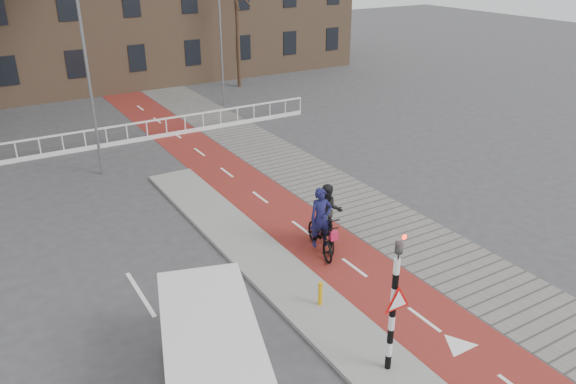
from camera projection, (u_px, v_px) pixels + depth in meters
ground at (355, 318)px, 14.74m from camera, size 120.00×120.00×0.00m
bike_lane at (237, 180)px, 23.27m from camera, size 2.50×60.00×0.01m
sidewalk at (295, 167)px, 24.59m from camera, size 3.00×60.00×0.01m
curb_island at (259, 256)px, 17.52m from camera, size 1.80×16.00×0.12m
traffic_signal at (394, 300)px, 12.07m from camera, size 0.80×0.80×3.68m
bollard at (320, 293)px, 14.96m from camera, size 0.12×0.12×0.68m
cyclist_near at (321, 231)px, 17.60m from camera, size 1.23×2.23×2.17m
cyclist_far at (328, 221)px, 17.92m from camera, size 1.34×2.06×2.13m
van at (213, 367)px, 11.48m from camera, size 3.17×5.06×2.03m
railing at (41, 152)px, 25.57m from camera, size 28.00×0.10×0.99m
tree_right at (238, 29)px, 36.97m from camera, size 0.25×0.25×7.61m
streetlight_near at (88, 76)px, 22.22m from camera, size 0.12×0.12×8.38m
streetlight_right at (221, 38)px, 32.57m from camera, size 0.12×0.12×7.96m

